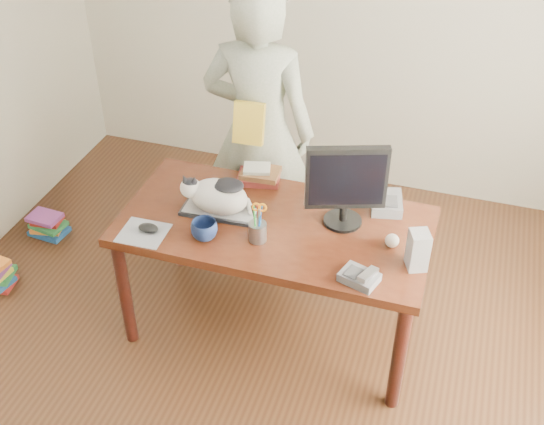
{
  "coord_description": "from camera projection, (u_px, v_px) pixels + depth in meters",
  "views": [
    {
      "loc": [
        0.83,
        -2.05,
        2.89
      ],
      "look_at": [
        0.0,
        0.55,
        0.85
      ],
      "focal_mm": 45.0,
      "sensor_mm": 36.0,
      "label": 1
    }
  ],
  "objects": [
    {
      "name": "held_book",
      "position": [
        249.0,
        123.0,
        3.73
      ],
      "size": [
        0.17,
        0.11,
        0.24
      ],
      "rotation": [
        0.0,
        0.0,
        0.05
      ],
      "color": "yellow",
      "rests_on": "person"
    },
    {
      "name": "desk",
      "position": [
        279.0,
        236.0,
        3.65
      ],
      "size": [
        1.6,
        0.8,
        0.75
      ],
      "color": "black",
      "rests_on": "ground"
    },
    {
      "name": "book_pile_b",
      "position": [
        48.0,
        225.0,
        4.6
      ],
      "size": [
        0.26,
        0.2,
        0.15
      ],
      "color": "navy",
      "rests_on": "ground"
    },
    {
      "name": "room",
      "position": [
        230.0,
        190.0,
        2.69
      ],
      "size": [
        4.5,
        4.5,
        4.5
      ],
      "color": "black",
      "rests_on": "ground"
    },
    {
      "name": "mouse",
      "position": [
        148.0,
        228.0,
        3.43
      ],
      "size": [
        0.11,
        0.07,
        0.04
      ],
      "rotation": [
        0.0,
        0.0,
        0.03
      ],
      "color": "black",
      "rests_on": "mousepad"
    },
    {
      "name": "keyboard",
      "position": [
        220.0,
        212.0,
        3.56
      ],
      "size": [
        0.41,
        0.17,
        0.02
      ],
      "rotation": [
        0.0,
        0.0,
        0.04
      ],
      "color": "black",
      "rests_on": "desk"
    },
    {
      "name": "baseball",
      "position": [
        392.0,
        241.0,
        3.33
      ],
      "size": [
        0.07,
        0.07,
        0.07
      ],
      "rotation": [
        0.0,
        0.0,
        0.35
      ],
      "color": "beige",
      "rests_on": "desk"
    },
    {
      "name": "calculator",
      "position": [
        386.0,
        203.0,
        3.59
      ],
      "size": [
        0.2,
        0.24,
        0.06
      ],
      "rotation": [
        0.0,
        0.0,
        0.21
      ],
      "color": "slate",
      "rests_on": "desk"
    },
    {
      "name": "coffee_mug",
      "position": [
        204.0,
        230.0,
        3.37
      ],
      "size": [
        0.19,
        0.19,
        0.1
      ],
      "primitive_type": "imported",
      "rotation": [
        0.0,
        0.0,
        0.72
      ],
      "color": "#0E1838",
      "rests_on": "desk"
    },
    {
      "name": "mousepad",
      "position": [
        143.0,
        233.0,
        3.43
      ],
      "size": [
        0.24,
        0.22,
        0.01
      ],
      "rotation": [
        0.0,
        0.0,
        0.03
      ],
      "color": "#9EA3AA",
      "rests_on": "desk"
    },
    {
      "name": "book_stack",
      "position": [
        259.0,
        175.0,
        3.79
      ],
      "size": [
        0.26,
        0.21,
        0.09
      ],
      "rotation": [
        0.0,
        0.0,
        0.14
      ],
      "color": "#511715",
      "rests_on": "desk"
    },
    {
      "name": "person",
      "position": [
        259.0,
        132.0,
        3.95
      ],
      "size": [
        0.68,
        0.46,
        1.8
      ],
      "primitive_type": "imported",
      "rotation": [
        0.0,
        0.0,
        3.19
      ],
      "color": "beige",
      "rests_on": "ground"
    },
    {
      "name": "monitor",
      "position": [
        346.0,
        182.0,
        3.34
      ],
      "size": [
        0.4,
        0.25,
        0.46
      ],
      "rotation": [
        0.0,
        0.0,
        0.33
      ],
      "color": "black",
      "rests_on": "desk"
    },
    {
      "name": "phone",
      "position": [
        360.0,
        277.0,
        3.13
      ],
      "size": [
        0.2,
        0.17,
        0.08
      ],
      "rotation": [
        0.0,
        0.0,
        -0.31
      ],
      "color": "slate",
      "rests_on": "desk"
    },
    {
      "name": "pen_cup",
      "position": [
        258.0,
        230.0,
        3.35
      ],
      "size": [
        0.1,
        0.1,
        0.23
      ],
      "rotation": [
        0.0,
        0.0,
        0.15
      ],
      "color": "gray",
      "rests_on": "desk"
    },
    {
      "name": "cat",
      "position": [
        216.0,
        195.0,
        3.5
      ],
      "size": [
        0.4,
        0.22,
        0.23
      ],
      "rotation": [
        0.0,
        0.0,
        0.04
      ],
      "color": "white",
      "rests_on": "keyboard"
    },
    {
      "name": "speaker",
      "position": [
        418.0,
        250.0,
        3.17
      ],
      "size": [
        0.12,
        0.13,
        0.2
      ],
      "rotation": [
        0.0,
        0.0,
        0.4
      ],
      "color": "#9D9DA0",
      "rests_on": "desk"
    }
  ]
}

